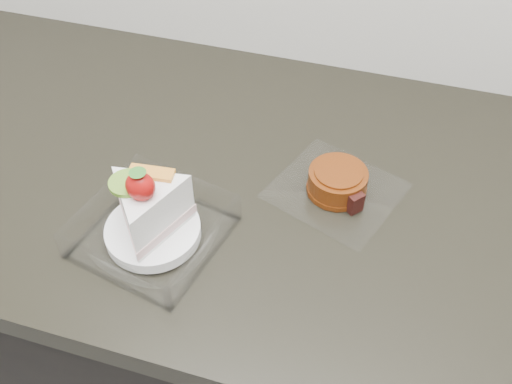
# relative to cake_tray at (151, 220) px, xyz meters

# --- Properties ---
(counter) EXTENTS (2.04, 0.64, 0.90)m
(counter) POSITION_rel_cake_tray_xyz_m (0.18, 0.15, -0.48)
(counter) COLOR black
(counter) RESTS_ON ground
(cake_tray) EXTENTS (0.20, 0.20, 0.14)m
(cake_tray) POSITION_rel_cake_tray_xyz_m (0.00, 0.00, 0.00)
(cake_tray) COLOR white
(cake_tray) RESTS_ON counter
(mooncake_wrap) EXTENTS (0.21, 0.21, 0.04)m
(mooncake_wrap) POSITION_rel_cake_tray_xyz_m (0.22, 0.15, -0.02)
(mooncake_wrap) COLOR white
(mooncake_wrap) RESTS_ON counter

